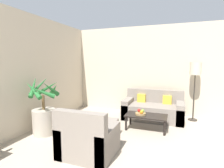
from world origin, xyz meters
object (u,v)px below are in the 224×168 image
at_px(apple_red, 139,110).
at_px(armchair, 88,140).
at_px(coffee_table, 146,117).
at_px(potted_palm, 44,115).
at_px(floor_lamp, 195,72).
at_px(orange_fruit, 141,112).
at_px(sofa_loveseat, 153,109).
at_px(fruit_bowl, 140,114).
at_px(ottoman, 103,128).
at_px(apple_green, 143,111).

height_order(apple_red, armchair, armchair).
height_order(coffee_table, apple_red, apple_red).
relative_size(potted_palm, floor_lamp, 0.80).
bearing_deg(orange_fruit, sofa_loveseat, 81.15).
relative_size(sofa_loveseat, fruit_bowl, 6.60).
relative_size(apple_red, ottoman, 0.14).
bearing_deg(apple_green, armchair, -113.08).
height_order(fruit_bowl, ottoman, fruit_bowl).
height_order(sofa_loveseat, armchair, armchair).
xyz_separation_m(floor_lamp, ottoman, (-1.91, -1.85, -1.15)).
height_order(potted_palm, coffee_table, potted_palm).
relative_size(floor_lamp, fruit_bowl, 6.48).
relative_size(apple_green, ottoman, 0.15).
relative_size(fruit_bowl, armchair, 0.28).
distance_m(sofa_loveseat, fruit_bowl, 0.93).
relative_size(sofa_loveseat, armchair, 1.82).
bearing_deg(orange_fruit, apple_red, 121.89).
bearing_deg(orange_fruit, ottoman, -138.21).
relative_size(sofa_loveseat, orange_fruit, 20.91).
distance_m(apple_red, ottoman, 1.01).
bearing_deg(orange_fruit, armchair, -114.60).
bearing_deg(apple_green, floor_lamp, 42.63).
bearing_deg(ottoman, potted_palm, -166.57).
relative_size(floor_lamp, coffee_table, 1.66).
height_order(orange_fruit, ottoman, orange_fruit).
bearing_deg(potted_palm, orange_fruit, 25.15).
distance_m(coffee_table, orange_fruit, 0.19).
bearing_deg(fruit_bowl, armchair, -112.52).
distance_m(sofa_loveseat, armchair, 2.52).
distance_m(potted_palm, sofa_loveseat, 2.87).
bearing_deg(floor_lamp, armchair, -125.06).
distance_m(sofa_loveseat, floor_lamp, 1.51).
distance_m(fruit_bowl, orange_fruit, 0.10).
bearing_deg(floor_lamp, orange_fruit, -134.53).
distance_m(potted_palm, armchair, 1.44).
xyz_separation_m(apple_green, orange_fruit, (-0.01, -0.12, -0.00)).
height_order(coffee_table, armchair, armchair).
bearing_deg(ottoman, sofa_loveseat, 61.90).
distance_m(apple_red, apple_green, 0.09).
xyz_separation_m(fruit_bowl, apple_green, (0.04, 0.05, 0.06)).
bearing_deg(ottoman, floor_lamp, 44.17).
distance_m(potted_palm, apple_red, 2.19).
bearing_deg(orange_fruit, fruit_bowl, 115.07).
height_order(potted_palm, apple_green, potted_palm).
bearing_deg(floor_lamp, apple_red, -139.54).
height_order(apple_green, ottoman, apple_green).
xyz_separation_m(potted_palm, coffee_table, (2.09, 1.03, -0.13)).
relative_size(sofa_loveseat, apple_red, 20.25).
relative_size(floor_lamp, armchair, 1.79).
bearing_deg(armchair, potted_palm, 160.44).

